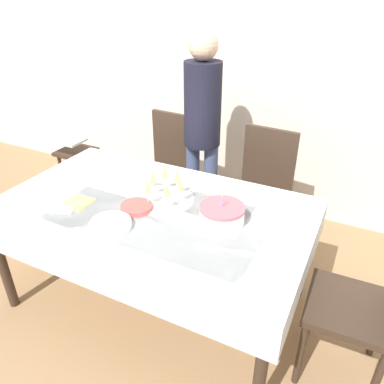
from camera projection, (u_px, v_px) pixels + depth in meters
ground_plane at (158, 299)px, 2.55m from camera, size 12.00×12.00×0.00m
wall_back at (247, 57)px, 3.11m from camera, size 8.00×0.05×2.70m
dining_table at (153, 220)px, 2.24m from camera, size 1.83×1.08×0.74m
dining_chair_far_left at (167, 167)px, 3.12m from camera, size 0.45×0.45×0.98m
dining_chair_far_right at (261, 188)px, 2.80m from camera, size 0.45×0.45×0.98m
dining_chair_right_end at (372, 301)px, 1.81m from camera, size 0.43×0.43×0.98m
birthday_cake at (222, 214)px, 2.02m from camera, size 0.25×0.25×0.18m
champagne_tray at (165, 188)px, 2.22m from camera, size 0.35×0.35×0.18m
plate_stack_main at (111, 224)px, 1.99m from camera, size 0.22×0.22×0.03m
plate_stack_dessert at (136, 207)px, 2.15m from camera, size 0.18×0.18×0.03m
cake_knife at (224, 250)px, 1.83m from camera, size 0.30×0.08×0.00m
fork_pile at (60, 209)px, 2.14m from camera, size 0.18×0.09×0.02m
napkin_pile at (77, 203)px, 2.21m from camera, size 0.15×0.15×0.01m
person_standing at (202, 120)px, 2.84m from camera, size 0.28×0.28×1.62m
high_chair at (76, 159)px, 3.41m from camera, size 0.33×0.35×0.71m
gift_bag at (41, 221)px, 3.11m from camera, size 0.19×0.11×0.32m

